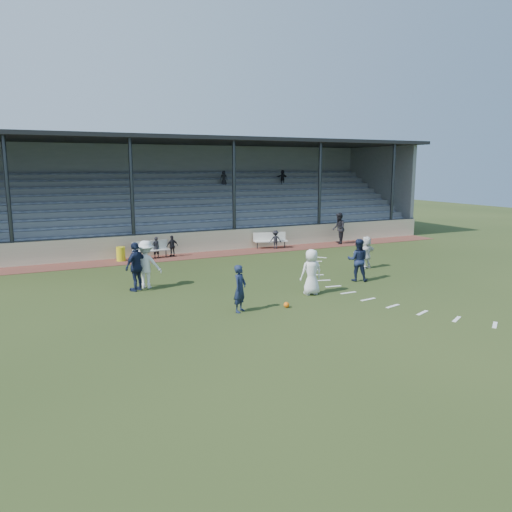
{
  "coord_description": "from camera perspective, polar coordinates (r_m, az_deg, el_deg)",
  "views": [
    {
      "loc": [
        -8.8,
        -15.6,
        4.95
      ],
      "look_at": [
        0.0,
        2.5,
        1.3
      ],
      "focal_mm": 35.0,
      "sensor_mm": 36.0,
      "label": 1
    }
  ],
  "objects": [
    {
      "name": "grandstand",
      "position": [
        33.17,
        -10.49,
        5.35
      ],
      "size": [
        34.6,
        9.0,
        6.61
      ],
      "color": "gray",
      "rests_on": "ground"
    },
    {
      "name": "sub_right",
      "position": [
        30.0,
        2.24,
        1.89
      ],
      "size": [
        0.81,
        0.62,
        1.11
      ],
      "primitive_type": "imported",
      "rotation": [
        0.0,
        0.0,
        2.82
      ],
      "color": "black",
      "rests_on": "cinder_track"
    },
    {
      "name": "player_white_wing",
      "position": [
        20.81,
        -12.47,
        -0.96
      ],
      "size": [
        1.46,
        1.26,
        1.96
      ],
      "primitive_type": "imported",
      "rotation": [
        0.0,
        0.0,
        2.62
      ],
      "color": "silver",
      "rests_on": "ground"
    },
    {
      "name": "football",
      "position": [
        17.75,
        3.5,
        -5.59
      ],
      "size": [
        0.2,
        0.2,
        0.2
      ],
      "primitive_type": "sphere",
      "color": "orange",
      "rests_on": "ground"
    },
    {
      "name": "trash_bin",
      "position": [
        27.1,
        -15.19,
        0.23
      ],
      "size": [
        0.46,
        0.46,
        0.74
      ],
      "primitive_type": "cylinder",
      "color": "gold",
      "rests_on": "cinder_track"
    },
    {
      "name": "ground",
      "position": [
        18.58,
        3.39,
        -5.19
      ],
      "size": [
        90.0,
        90.0,
        0.0
      ],
      "primitive_type": "plane",
      "color": "#293816",
      "rests_on": "ground"
    },
    {
      "name": "player_white_back",
      "position": [
        24.86,
        12.47,
        0.41
      ],
      "size": [
        1.54,
        0.81,
        1.59
      ],
      "primitive_type": "imported",
      "rotation": [
        0.0,
        0.0,
        3.39
      ],
      "color": "silver",
      "rests_on": "ground"
    },
    {
      "name": "player_navy_lead",
      "position": [
        17.05,
        -1.85,
        -3.74
      ],
      "size": [
        0.71,
        0.69,
        1.64
      ],
      "primitive_type": "imported",
      "rotation": [
        0.0,
        0.0,
        0.71
      ],
      "color": "#151E3A",
      "rests_on": "ground"
    },
    {
      "name": "player_white_lead",
      "position": [
        19.44,
        6.34,
        -1.82
      ],
      "size": [
        0.91,
        0.62,
        1.79
      ],
      "primitive_type": "imported",
      "rotation": [
        0.0,
        0.0,
        3.08
      ],
      "color": "silver",
      "rests_on": "ground"
    },
    {
      "name": "bench_left",
      "position": [
        27.47,
        -11.96,
        0.91
      ],
      "size": [
        2.04,
        0.73,
        0.95
      ],
      "rotation": [
        0.0,
        0.0,
        0.14
      ],
      "color": "silver",
      "rests_on": "cinder_track"
    },
    {
      "name": "sub_left_far",
      "position": [
        27.78,
        -9.54,
        1.13
      ],
      "size": [
        0.72,
        0.4,
        1.17
      ],
      "primitive_type": "imported",
      "rotation": [
        0.0,
        0.0,
        3.32
      ],
      "color": "black",
      "rests_on": "cinder_track"
    },
    {
      "name": "official",
      "position": [
        32.29,
        9.44,
        3.13
      ],
      "size": [
        1.11,
        1.2,
        1.98
      ],
      "primitive_type": "imported",
      "rotation": [
        0.0,
        0.0,
        4.23
      ],
      "color": "black",
      "rests_on": "cinder_track"
    },
    {
      "name": "cinder_track",
      "position": [
        27.98,
        -7.18,
        0.03
      ],
      "size": [
        34.0,
        2.0,
        0.02
      ],
      "primitive_type": "cube",
      "color": "brown",
      "rests_on": "ground"
    },
    {
      "name": "sub_left_near",
      "position": [
        27.54,
        -11.37,
        0.98
      ],
      "size": [
        0.48,
        0.38,
        1.15
      ],
      "primitive_type": "imported",
      "rotation": [
        0.0,
        0.0,
        3.42
      ],
      "color": "black",
      "rests_on": "cinder_track"
    },
    {
      "name": "player_navy_wing",
      "position": [
        20.45,
        -13.52,
        -1.18
      ],
      "size": [
        1.22,
        1.05,
        1.97
      ],
      "primitive_type": "imported",
      "rotation": [
        0.0,
        0.0,
        3.75
      ],
      "color": "#151E3A",
      "rests_on": "ground"
    },
    {
      "name": "penalty_arc",
      "position": [
        20.85,
        13.34,
        -3.72
      ],
      "size": [
        3.89,
        14.63,
        0.01
      ],
      "color": "white",
      "rests_on": "ground"
    },
    {
      "name": "player_navy_mid",
      "position": [
        22.05,
        11.56,
        -0.45
      ],
      "size": [
        1.14,
        1.09,
        1.85
      ],
      "primitive_type": "imported",
      "rotation": [
        0.0,
        0.0,
        2.53
      ],
      "color": "#151E3A",
      "rests_on": "ground"
    },
    {
      "name": "bench_right",
      "position": [
        30.25,
        1.63,
        1.98
      ],
      "size": [
        2.04,
        0.94,
        0.95
      ],
      "rotation": [
        0.0,
        0.0,
        -0.25
      ],
      "color": "silver",
      "rests_on": "cinder_track"
    },
    {
      "name": "retaining_wall",
      "position": [
        28.87,
        -7.88,
        1.51
      ],
      "size": [
        34.0,
        0.18,
        1.2
      ],
      "primitive_type": "cube",
      "color": "beige",
      "rests_on": "ground"
    }
  ]
}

